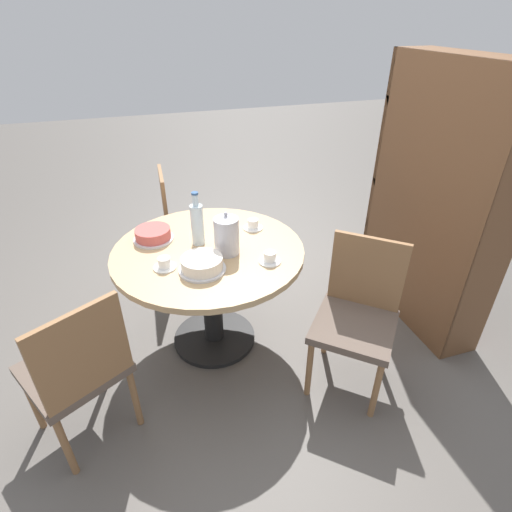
# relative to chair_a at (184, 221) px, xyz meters

# --- Properties ---
(ground_plane) EXTENTS (14.00, 14.00, 0.00)m
(ground_plane) POSITION_rel_chair_a_xyz_m (0.88, 0.02, -0.47)
(ground_plane) COLOR #56514C
(dining_table) EXTENTS (1.11, 1.11, 0.70)m
(dining_table) POSITION_rel_chair_a_xyz_m (0.88, 0.02, 0.08)
(dining_table) COLOR black
(dining_table) RESTS_ON ground_plane
(chair_a) EXTENTS (0.44, 0.44, 0.87)m
(chair_a) POSITION_rel_chair_a_xyz_m (0.00, 0.00, 0.00)
(chair_a) COLOR olive
(chair_a) RESTS_ON ground_plane
(chair_b) EXTENTS (0.57, 0.57, 0.87)m
(chair_b) POSITION_rel_chair_a_xyz_m (1.37, -0.71, 0.00)
(chair_b) COLOR olive
(chair_b) RESTS_ON ground_plane
(chair_c) EXTENTS (0.59, 0.59, 0.87)m
(chair_c) POSITION_rel_chair_a_xyz_m (1.41, 0.72, 0.00)
(chair_c) COLOR olive
(chair_c) RESTS_ON ground_plane
(bookshelf) EXTENTS (1.02, 0.28, 1.68)m
(bookshelf) POSITION_rel_chair_a_xyz_m (0.98, 1.45, 0.37)
(bookshelf) COLOR brown
(bookshelf) RESTS_ON ground_plane
(coffee_pot) EXTENTS (0.14, 0.14, 0.25)m
(coffee_pot) POSITION_rel_chair_a_xyz_m (0.96, 0.12, 0.35)
(coffee_pot) COLOR silver
(coffee_pot) RESTS_ON dining_table
(water_bottle) EXTENTS (0.07, 0.07, 0.32)m
(water_bottle) POSITION_rel_chair_a_xyz_m (0.80, -0.02, 0.37)
(water_bottle) COLOR silver
(water_bottle) RESTS_ON dining_table
(cake_main) EXTENTS (0.25, 0.25, 0.08)m
(cake_main) POSITION_rel_chair_a_xyz_m (1.09, -0.05, 0.27)
(cake_main) COLOR silver
(cake_main) RESTS_ON dining_table
(cake_second) EXTENTS (0.24, 0.24, 0.07)m
(cake_second) POSITION_rel_chair_a_xyz_m (0.68, -0.27, 0.27)
(cake_second) COLOR silver
(cake_second) RESTS_ON dining_table
(cup_a) EXTENTS (0.12, 0.12, 0.06)m
(cup_a) POSITION_rel_chair_a_xyz_m (1.01, -0.24, 0.26)
(cup_a) COLOR white
(cup_a) RESTS_ON dining_table
(cup_b) EXTENTS (0.12, 0.12, 0.06)m
(cup_b) POSITION_rel_chair_a_xyz_m (0.72, 0.34, 0.26)
(cup_b) COLOR white
(cup_b) RESTS_ON dining_table
(cup_c) EXTENTS (0.12, 0.12, 0.06)m
(cup_c) POSITION_rel_chair_a_xyz_m (1.12, 0.31, 0.26)
(cup_c) COLOR white
(cup_c) RESTS_ON dining_table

